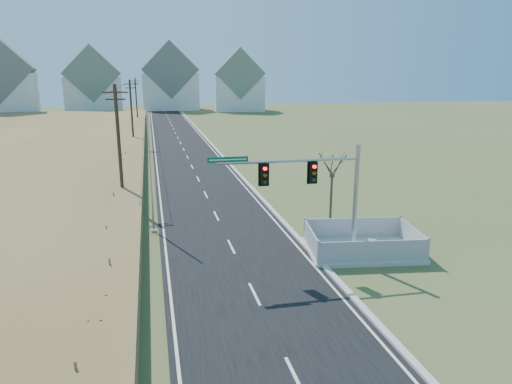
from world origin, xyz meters
name	(u,v)px	position (x,y,z in m)	size (l,w,h in m)	color
ground	(245,277)	(0.00, 0.00, 0.00)	(260.00, 260.00, 0.00)	#4C572A
road	(179,139)	(0.00, 50.00, 0.03)	(8.00, 180.00, 0.06)	black
curb	(206,138)	(4.15, 50.00, 0.09)	(0.30, 180.00, 0.18)	#B2AFA8
utility_pole_near	(119,143)	(-6.50, 15.00, 4.68)	(1.80, 0.26, 9.00)	#422D1E
utility_pole_mid	(132,112)	(-6.50, 45.00, 4.68)	(1.80, 0.26, 9.00)	#422D1E
utility_pole_far	(136,100)	(-6.50, 75.00, 4.68)	(1.80, 0.26, 9.00)	#422D1E
condo_nnw	(93,85)	(-18.00, 108.00, 6.94)	(14.93, 11.17, 17.03)	silver
condo_n	(170,82)	(2.00, 112.00, 7.61)	(15.27, 10.20, 18.54)	silver
condo_ne	(239,85)	(20.00, 104.00, 6.84)	(14.12, 10.51, 16.52)	silver
traffic_signal_mast	(322,191)	(4.15, 0.74, 3.93)	(7.86, 0.57, 6.26)	#9EA0A5
fence_enclosure	(362,247)	(7.00, 1.67, 0.28)	(6.62, 5.01, 1.39)	#B7B5AD
open_sign	(372,244)	(7.78, 2.00, 0.30)	(0.43, 0.26, 0.57)	white
flagpole	(151,185)	(-4.30, 7.74, 3.09)	(0.35, 0.35, 7.74)	#B7B5AD
bare_tree	(333,163)	(7.00, 6.34, 4.18)	(1.96, 1.96, 5.19)	#4C3F33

